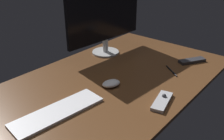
# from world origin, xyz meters

# --- Properties ---
(desk) EXTENTS (1.40, 0.84, 0.02)m
(desk) POSITION_xyz_m (0.00, 0.00, 0.01)
(desk) COLOR brown
(desk) RESTS_ON ground
(monitor) EXTENTS (0.60, 0.18, 0.48)m
(monitor) POSITION_xyz_m (0.24, 0.28, 0.28)
(monitor) COLOR #BABABA
(monitor) RESTS_ON desk
(keyboard) EXTENTS (0.43, 0.17, 0.01)m
(keyboard) POSITION_xyz_m (-0.41, -0.02, 0.03)
(keyboard) COLOR white
(keyboard) RESTS_ON desk
(computer_mouse) EXTENTS (0.11, 0.10, 0.03)m
(computer_mouse) POSITION_xyz_m (-0.08, -0.05, 0.04)
(computer_mouse) COLOR silver
(computer_mouse) RESTS_ON desk
(media_remote) EXTENTS (0.18, 0.10, 0.03)m
(media_remote) POSITION_xyz_m (-0.05, -0.33, 0.03)
(media_remote) COLOR #B7B7BC
(media_remote) RESTS_ON desk
(tv_remote) EXTENTS (0.17, 0.13, 0.02)m
(tv_remote) POSITION_xyz_m (0.48, -0.24, 0.03)
(tv_remote) COLOR #2D2D33
(tv_remote) RESTS_ON desk
(pen) EXTENTS (0.09, 0.12, 0.01)m
(pen) POSITION_xyz_m (0.27, -0.20, 0.02)
(pen) COLOR black
(pen) RESTS_ON desk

